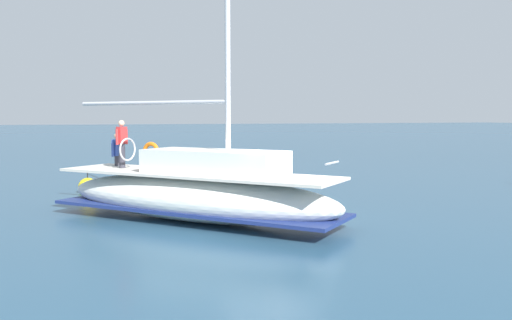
# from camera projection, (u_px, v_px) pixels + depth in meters

# --- Properties ---
(ground_plane) EXTENTS (400.00, 400.00, 0.00)m
(ground_plane) POSITION_uv_depth(u_px,v_px,m) (272.00, 226.00, 15.65)
(ground_plane) COLOR #284C66
(main_sailboat) EXTENTS (8.85, 8.06, 13.40)m
(main_sailboat) POSITION_uv_depth(u_px,v_px,m) (197.00, 191.00, 16.38)
(main_sailboat) COLOR white
(main_sailboat) RESTS_ON ground
(mooring_buoy) EXTENTS (0.78, 0.78, 0.99)m
(mooring_buoy) POSITION_uv_depth(u_px,v_px,m) (88.00, 187.00, 22.48)
(mooring_buoy) COLOR yellow
(mooring_buoy) RESTS_ON ground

